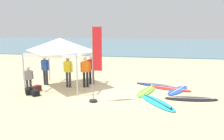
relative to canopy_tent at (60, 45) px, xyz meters
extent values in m
plane|color=beige|center=(2.71, -0.76, -2.39)|extent=(80.00, 80.00, 0.00)
cube|color=#568499|center=(2.71, 30.78, -2.34)|extent=(80.00, 36.00, 0.10)
cylinder|color=#B7B7BC|center=(-1.40, -1.40, -1.36)|extent=(0.07, 0.07, 2.05)
cylinder|color=#B7B7BC|center=(1.40, -1.40, -1.36)|extent=(0.07, 0.07, 2.05)
cylinder|color=#B7B7BC|center=(-1.40, 1.40, -1.36)|extent=(0.07, 0.07, 2.05)
cylinder|color=#B7B7BC|center=(1.40, 1.40, -1.36)|extent=(0.07, 0.07, 2.05)
cube|color=white|center=(0.00, -1.40, -0.43)|extent=(2.80, 0.03, 0.18)
cube|color=white|center=(0.00, 1.40, -0.43)|extent=(2.80, 0.03, 0.18)
cube|color=white|center=(-1.40, 0.00, -0.43)|extent=(0.03, 2.80, 0.18)
cube|color=white|center=(1.40, 0.00, -0.43)|extent=(0.03, 2.80, 0.18)
pyramid|color=white|center=(0.00, 0.00, 0.01)|extent=(2.92, 2.92, 0.70)
ellipsoid|color=blue|center=(6.34, 0.43, -2.35)|extent=(1.57, 2.24, 0.07)
cube|color=white|center=(6.34, 0.43, -2.31)|extent=(0.93, 1.69, 0.01)
cone|color=white|center=(6.77, 1.24, -2.26)|extent=(0.09, 0.09, 0.12)
ellipsoid|color=#7AD12D|center=(4.69, -0.05, -2.35)|extent=(1.23, 2.28, 0.07)
cube|color=white|center=(4.69, -0.05, -2.31)|extent=(0.61, 1.79, 0.01)
cone|color=white|center=(4.42, -0.91, -2.26)|extent=(0.09, 0.09, 0.12)
ellipsoid|color=navy|center=(5.19, 1.25, -2.35)|extent=(2.43, 1.37, 0.07)
cube|color=white|center=(5.19, 1.25, -2.31)|extent=(1.91, 0.69, 0.01)
cone|color=white|center=(4.28, 1.56, -2.26)|extent=(0.09, 0.09, 0.12)
ellipsoid|color=#23B2CC|center=(5.19, -1.68, -2.35)|extent=(1.94, 2.51, 0.07)
cube|color=black|center=(5.19, -1.68, -2.31)|extent=(1.20, 1.84, 0.01)
cone|color=black|center=(5.75, -2.56, -2.26)|extent=(0.09, 0.09, 0.12)
ellipsoid|color=black|center=(6.80, -0.94, -2.35)|extent=(2.48, 0.87, 0.07)
cube|color=white|center=(6.80, -0.94, -2.31)|extent=(2.06, 0.22, 0.01)
cone|color=white|center=(7.79, -0.85, -2.26)|extent=(0.09, 0.09, 0.12)
ellipsoid|color=red|center=(5.89, 0.71, -2.35)|extent=(2.45, 1.39, 0.07)
cube|color=white|center=(5.89, 0.71, -2.31)|extent=(1.91, 0.71, 0.01)
cone|color=white|center=(4.98, 1.03, -2.26)|extent=(0.09, 0.09, 0.12)
cylinder|color=black|center=(1.56, 0.95, -1.95)|extent=(0.13, 0.13, 0.88)
cylinder|color=black|center=(1.38, 0.95, -1.95)|extent=(0.13, 0.13, 0.88)
cube|color=red|center=(1.47, 0.95, -1.21)|extent=(0.36, 0.23, 0.60)
sphere|color=beige|center=(1.47, 0.95, -0.78)|extent=(0.21, 0.21, 0.21)
cylinder|color=red|center=(1.70, 0.94, -1.23)|extent=(0.09, 0.09, 0.54)
cylinder|color=red|center=(1.24, 0.95, -1.23)|extent=(0.09, 0.09, 0.54)
cylinder|color=black|center=(1.41, 0.28, -1.95)|extent=(0.13, 0.13, 0.88)
cylinder|color=black|center=(1.24, 0.23, -1.95)|extent=(0.13, 0.13, 0.88)
cube|color=orange|center=(1.32, 0.26, -1.21)|extent=(0.41, 0.32, 0.60)
sphere|color=beige|center=(1.32, 0.26, -0.78)|extent=(0.21, 0.21, 0.21)
cylinder|color=orange|center=(1.54, 0.33, -1.23)|extent=(0.09, 0.09, 0.54)
cylinder|color=orange|center=(1.10, 0.18, -1.23)|extent=(0.09, 0.09, 0.54)
cylinder|color=#2D2D33|center=(-1.20, 0.33, -1.95)|extent=(0.13, 0.13, 0.88)
cylinder|color=#2D2D33|center=(-1.02, 0.28, -1.95)|extent=(0.13, 0.13, 0.88)
cube|color=#2851B2|center=(-1.11, 0.30, -1.21)|extent=(0.40, 0.30, 0.60)
sphere|color=beige|center=(-1.11, 0.30, -0.78)|extent=(0.21, 0.21, 0.21)
cylinder|color=#2851B2|center=(-1.33, 0.36, -1.23)|extent=(0.09, 0.09, 0.54)
cylinder|color=#2851B2|center=(-0.89, 0.25, -1.23)|extent=(0.09, 0.09, 0.54)
cylinder|color=#383842|center=(0.46, 0.06, -1.95)|extent=(0.13, 0.13, 0.88)
cylinder|color=#383842|center=(0.28, 0.09, -1.95)|extent=(0.13, 0.13, 0.88)
cube|color=yellow|center=(0.37, 0.08, -1.21)|extent=(0.39, 0.26, 0.60)
sphere|color=#9E7051|center=(0.37, 0.08, -0.78)|extent=(0.21, 0.21, 0.21)
cylinder|color=yellow|center=(0.60, 0.05, -1.23)|extent=(0.09, 0.09, 0.54)
cylinder|color=yellow|center=(0.15, 0.10, -1.23)|extent=(0.09, 0.09, 0.54)
cylinder|color=#2D2D33|center=(-1.88, -0.40, -2.16)|extent=(0.13, 0.13, 0.45)
cylinder|color=#2D2D33|center=(-1.75, -0.28, -2.16)|extent=(0.13, 0.13, 0.45)
cube|color=gray|center=(-1.82, -0.34, -1.68)|extent=(0.42, 0.40, 0.52)
sphere|color=beige|center=(-1.82, -0.34, -1.29)|extent=(0.21, 0.21, 0.21)
cylinder|color=gray|center=(-1.99, -0.49, -1.70)|extent=(0.09, 0.09, 0.47)
cylinder|color=gray|center=(-1.64, -0.19, -1.70)|extent=(0.09, 0.09, 0.47)
cylinder|color=#99999E|center=(2.36, -2.05, -0.69)|extent=(0.04, 0.04, 3.40)
cube|color=red|center=(2.58, -2.05, 0.01)|extent=(0.40, 0.02, 1.90)
cylinder|color=black|center=(2.36, -2.05, -2.35)|extent=(0.36, 0.36, 0.08)
cube|color=black|center=(-1.17, -1.45, -2.25)|extent=(0.62, 0.67, 0.28)
cube|color=black|center=(-0.78, -1.61, -2.25)|extent=(0.67, 0.63, 0.28)
cube|color=#4C1919|center=(-1.07, -1.00, -2.25)|extent=(0.49, 0.67, 0.28)
camera|label=1|loc=(4.87, -11.27, 0.98)|focal=35.32mm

